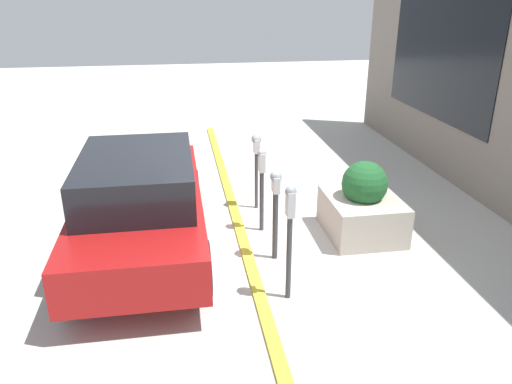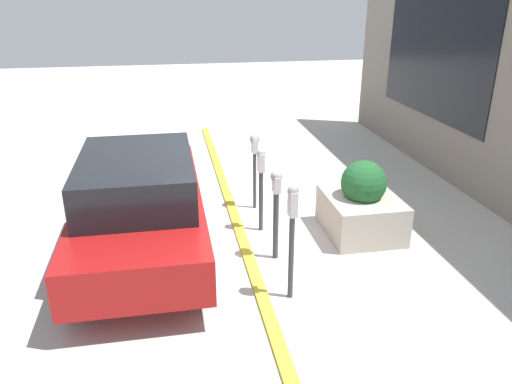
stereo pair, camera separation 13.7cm
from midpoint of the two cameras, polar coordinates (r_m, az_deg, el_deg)
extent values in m
plane|color=beige|center=(7.62, -0.19, -6.19)|extent=(40.00, 40.00, 0.00)
cube|color=gold|center=(7.60, -0.79, -6.10)|extent=(13.75, 0.16, 0.04)
cube|color=black|center=(11.20, 20.59, 14.76)|extent=(4.12, 0.02, 2.65)
cylinder|color=#38383D|center=(6.18, 4.42, -7.52)|extent=(0.07, 0.07, 1.13)
cube|color=#B7B7BC|center=(5.86, 4.63, -1.35)|extent=(0.16, 0.09, 0.31)
sphere|color=gray|center=(5.80, 4.68, 0.07)|extent=(0.14, 0.14, 0.14)
cylinder|color=#38383D|center=(7.08, 2.77, -3.86)|extent=(0.08, 0.08, 1.03)
cube|color=#B7B7BC|center=(6.83, 2.86, 0.89)|extent=(0.19, 0.09, 0.23)
sphere|color=gray|center=(6.79, 2.88, 1.79)|extent=(0.17, 0.17, 0.17)
cylinder|color=#38383D|center=(7.90, 1.15, -1.06)|extent=(0.07, 0.07, 1.01)
cube|color=#B7B7BC|center=(7.67, 1.19, 3.40)|extent=(0.16, 0.09, 0.29)
sphere|color=gray|center=(7.62, 1.19, 4.44)|extent=(0.14, 0.14, 0.14)
cylinder|color=#38383D|center=(8.72, 0.49, 1.32)|extent=(0.06, 0.06, 1.03)
cube|color=#B7B7BC|center=(8.51, 0.50, 5.31)|extent=(0.20, 0.09, 0.24)
sphere|color=gray|center=(8.48, 0.51, 6.07)|extent=(0.17, 0.17, 0.17)
cube|color=#B2A899|center=(8.04, 12.48, -2.68)|extent=(1.28, 1.09, 0.63)
sphere|color=#1E5628|center=(7.83, 12.81, 0.93)|extent=(0.70, 0.70, 0.70)
cube|color=maroon|center=(7.44, -12.49, -1.96)|extent=(4.31, 1.74, 0.58)
cube|color=black|center=(7.06, -12.93, 1.78)|extent=(2.24, 1.52, 0.59)
cylinder|color=black|center=(8.77, -6.80, 0.17)|extent=(0.72, 0.21, 0.72)
cylinder|color=black|center=(8.86, -17.11, -0.46)|extent=(0.72, 0.21, 0.72)
cylinder|color=black|center=(6.37, -5.54, -8.78)|extent=(0.72, 0.21, 0.72)
cylinder|color=black|center=(6.50, -19.85, -9.47)|extent=(0.72, 0.21, 0.72)
camera|label=1|loc=(0.07, 90.54, -0.22)|focal=35.00mm
camera|label=2|loc=(0.07, -89.46, 0.22)|focal=35.00mm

